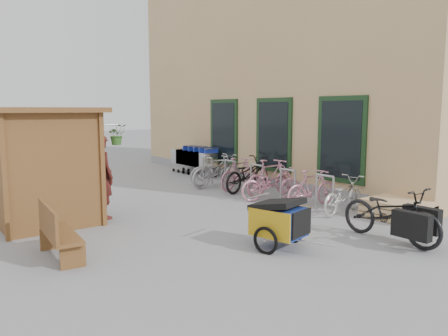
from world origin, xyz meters
TOP-DOWN VIEW (x-y plane):
  - ground at (0.00, 0.00)m, footprint 80.00×80.00m
  - building at (6.49, 4.50)m, footprint 6.07×13.00m
  - kiosk at (-3.28, 2.47)m, footprint 2.49×1.65m
  - bike_rack at (2.30, 2.40)m, footprint 0.05×5.35m
  - pallet_stack at (3.00, -1.40)m, footprint 1.00×1.20m
  - bench at (-3.67, 0.34)m, footprint 0.54×1.43m
  - shopping_carts at (3.00, 6.70)m, footprint 0.59×2.33m
  - child_trailer at (-0.44, -1.35)m, footprint 0.98×1.55m
  - cargo_bike at (1.43, -2.29)m, footprint 0.68×1.94m
  - person_kiosk at (-2.08, 2.46)m, footprint 0.54×0.73m
  - bike_0 at (2.49, -0.39)m, footprint 1.67×0.80m
  - bike_1 at (2.45, 0.52)m, footprint 1.56×0.61m
  - bike_2 at (2.15, 1.66)m, footprint 1.77×1.05m
  - bike_3 at (2.49, 2.04)m, footprint 1.72×0.52m
  - bike_4 at (2.46, 2.99)m, footprint 2.01×1.05m
  - bike_5 at (2.42, 3.33)m, footprint 1.67×0.77m
  - bike_6 at (2.18, 4.10)m, footprint 1.91×0.76m
  - bike_7 at (2.24, 4.31)m, footprint 1.68×0.82m

SIDE VIEW (x-z plane):
  - ground at x=0.00m, z-range 0.00..0.00m
  - pallet_stack at x=3.00m, z-range 0.01..0.41m
  - bike_0 at x=2.49m, z-range 0.00..0.84m
  - bike_2 at x=2.15m, z-range 0.00..0.88m
  - bench at x=-3.67m, z-range 0.01..0.89m
  - bike_1 at x=2.45m, z-range 0.00..0.91m
  - bike_5 at x=2.42m, z-range 0.00..0.97m
  - bike_7 at x=2.24m, z-range 0.00..0.98m
  - bike_6 at x=2.18m, z-range 0.00..0.99m
  - child_trailer at x=-0.44m, z-range 0.05..0.94m
  - bike_4 at x=2.46m, z-range 0.00..1.00m
  - cargo_bike at x=1.43m, z-range 0.00..1.02m
  - bike_3 at x=2.49m, z-range 0.00..1.03m
  - bike_rack at x=2.30m, z-range 0.08..0.95m
  - shopping_carts at x=3.00m, z-range 0.09..1.14m
  - person_kiosk at x=-2.08m, z-range 0.00..1.84m
  - kiosk at x=-3.28m, z-range 0.35..2.75m
  - building at x=6.49m, z-range -0.01..6.99m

